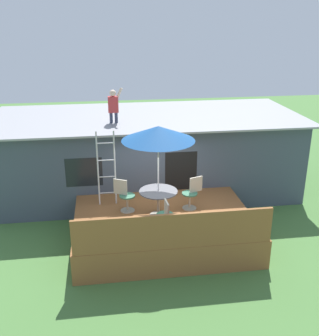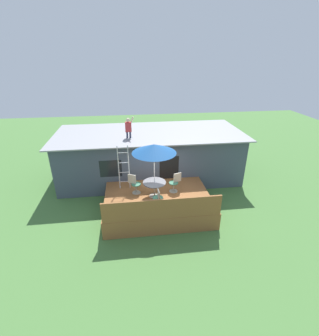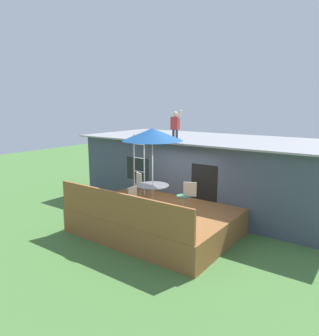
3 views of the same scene
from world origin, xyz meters
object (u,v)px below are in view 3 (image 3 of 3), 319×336
patio_chair_left (141,187)px  patio_chair_near (135,201)px  patio_table (153,190)px  patio_umbrella (152,135)px  step_ladder (139,165)px  person_figure (175,123)px  patio_chair_right (186,196)px

patio_chair_left → patio_chair_near: size_ratio=1.00×
patio_table → patio_umbrella: bearing=-26.6°
step_ladder → person_figure: 2.40m
step_ladder → patio_table: bearing=-35.6°
patio_umbrella → patio_chair_right: bearing=19.6°
person_figure → patio_chair_near: (1.07, -3.78, -2.09)m
patio_table → patio_chair_left: size_ratio=1.13×
patio_umbrella → patio_chair_left: size_ratio=2.76×
patio_umbrella → patio_chair_left: (-0.88, 0.46, -1.89)m
patio_umbrella → person_figure: person_figure is taller
person_figure → patio_chair_right: person_figure is taller
step_ladder → patio_umbrella: bearing=-35.6°
person_figure → patio_table: bearing=-70.3°
step_ladder → person_figure: person_figure is taller
patio_table → patio_umbrella: (0.00, -0.00, 1.76)m
step_ladder → patio_chair_right: size_ratio=2.39×
person_figure → patio_chair_near: size_ratio=1.21×
person_figure → patio_chair_left: (0.14, -2.39, -2.09)m
patio_table → step_ladder: bearing=144.4°
patio_umbrella → patio_chair_near: size_ratio=2.76×
step_ladder → patio_chair_left: size_ratio=2.39×
patio_chair_near → patio_chair_right: bearing=-39.7°
patio_umbrella → person_figure: size_ratio=2.29×
patio_umbrella → step_ladder: size_ratio=1.15×
patio_table → person_figure: size_ratio=0.94×
patio_table → patio_umbrella: 1.76m
patio_table → patio_chair_left: bearing=152.3°
patio_chair_near → patio_table: bearing=-0.0°
patio_umbrella → patio_chair_right: patio_umbrella is taller
patio_chair_left → patio_chair_right: size_ratio=1.00×
patio_chair_left → patio_chair_right: (1.89, -0.10, 0.00)m
step_ladder → patio_chair_right: (2.35, -0.60, -0.64)m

